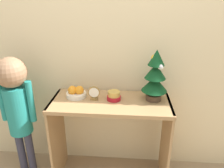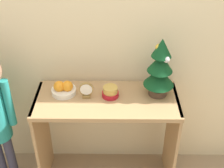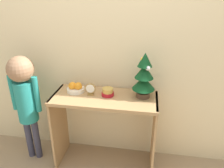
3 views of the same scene
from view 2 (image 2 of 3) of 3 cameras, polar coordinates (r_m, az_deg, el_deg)
back_wall at (r=2.10m, az=-0.99°, el=11.87°), size 7.00×0.05×2.50m
console_table at (r=2.23m, az=-0.98°, el=-6.81°), size 0.98×0.42×0.78m
mini_tree at (r=2.06m, az=8.77°, el=2.90°), size 0.20×0.20×0.42m
fruit_bowl at (r=2.16m, az=-8.84°, el=-0.88°), size 0.17×0.17×0.10m
singing_bowl at (r=2.11m, az=-0.30°, el=-1.48°), size 0.11×0.11×0.08m
desk_clock at (r=2.09m, az=-4.72°, el=-1.14°), size 0.10×0.04×0.12m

